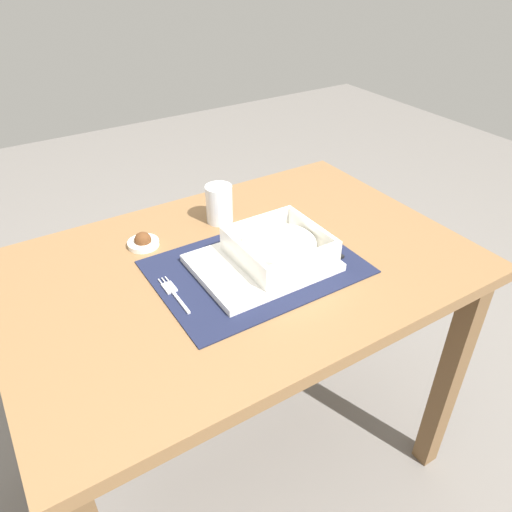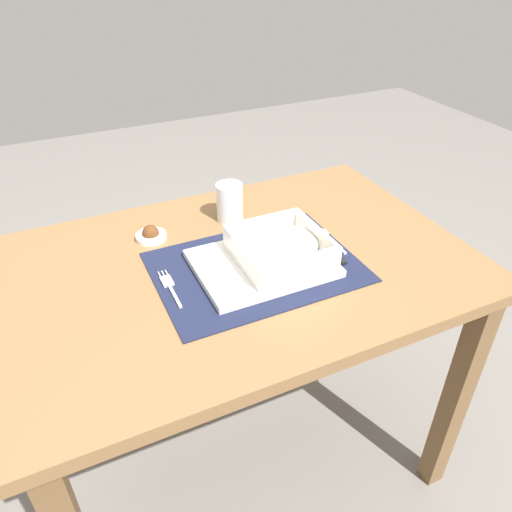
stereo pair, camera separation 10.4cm
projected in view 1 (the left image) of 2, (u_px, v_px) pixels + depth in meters
ground_plane at (244, 454)px, 1.47m from camera, size 6.00×6.00×0.00m
dining_table at (240, 298)px, 1.13m from camera, size 1.01×0.68×0.71m
placemat at (256, 267)px, 1.05m from camera, size 0.43×0.31×0.00m
serving_plate at (262, 263)px, 1.05m from camera, size 0.28×0.22×0.02m
porridge_bowl at (279, 248)px, 1.05m from camera, size 0.19×0.19×0.06m
fork at (173, 292)px, 0.98m from camera, size 0.02×0.13×0.00m
spoon at (318, 231)px, 1.17m from camera, size 0.02×0.11×0.01m
butter_knife at (325, 245)px, 1.12m from camera, size 0.01×0.14×0.01m
bread_knife at (317, 248)px, 1.11m from camera, size 0.01×0.13×0.01m
drinking_glass at (219, 206)px, 1.20m from camera, size 0.07×0.07×0.09m
condiment_saucer at (143, 242)px, 1.12m from camera, size 0.07×0.07×0.04m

